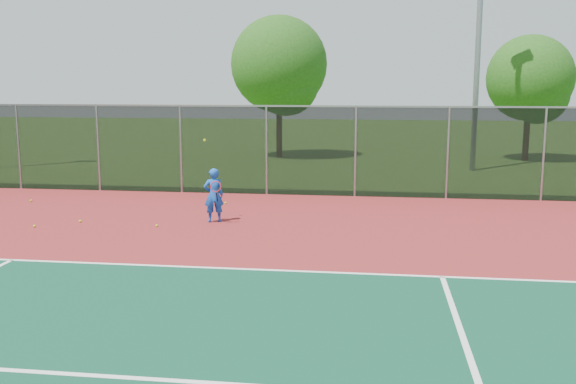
{
  "coord_description": "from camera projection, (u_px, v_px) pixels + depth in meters",
  "views": [
    {
      "loc": [
        0.64,
        -9.34,
        3.74
      ],
      "look_at": [
        -1.31,
        5.0,
        1.3
      ],
      "focal_mm": 40.0,
      "sensor_mm": 36.0,
      "label": 1
    }
  ],
  "objects": [
    {
      "name": "practice_ball_6",
      "position": [
        80.0,
        221.0,
        17.46
      ],
      "size": [
        0.07,
        0.07,
        0.07
      ],
      "primitive_type": "sphere",
      "color": "#B9D518",
      "rests_on": "court_apron"
    },
    {
      "name": "floodlight_n",
      "position": [
        480.0,
        15.0,
        27.07
      ],
      "size": [
        0.9,
        0.4,
        11.74
      ],
      "color": "gray",
      "rests_on": "ground"
    },
    {
      "name": "tree_back_left",
      "position": [
        281.0,
        69.0,
        32.42
      ],
      "size": [
        4.89,
        4.89,
        7.19
      ],
      "color": "#372514",
      "rests_on": "ground"
    },
    {
      "name": "practice_ball_0",
      "position": [
        226.0,
        203.0,
        20.15
      ],
      "size": [
        0.07,
        0.07,
        0.07
      ],
      "primitive_type": "sphere",
      "color": "#B9D518",
      "rests_on": "court_apron"
    },
    {
      "name": "ground",
      "position": [
        329.0,
        331.0,
        9.83
      ],
      "size": [
        120.0,
        120.0,
        0.0
      ],
      "primitive_type": "plane",
      "color": "#315B1A",
      "rests_on": "ground"
    },
    {
      "name": "practice_ball_1",
      "position": [
        31.0,
        201.0,
        20.53
      ],
      "size": [
        0.07,
        0.07,
        0.07
      ],
      "primitive_type": "sphere",
      "color": "#B9D518",
      "rests_on": "court_apron"
    },
    {
      "name": "fence_back",
      "position": [
        355.0,
        150.0,
        21.3
      ],
      "size": [
        30.0,
        0.06,
        3.03
      ],
      "color": "black",
      "rests_on": "court_apron"
    },
    {
      "name": "practice_ball_3",
      "position": [
        34.0,
        226.0,
        16.85
      ],
      "size": [
        0.07,
        0.07,
        0.07
      ],
      "primitive_type": "sphere",
      "color": "#B9D518",
      "rests_on": "court_apron"
    },
    {
      "name": "court_apron",
      "position": [
        337.0,
        289.0,
        11.79
      ],
      "size": [
        30.0,
        20.0,
        0.02
      ],
      "primitive_type": "cube",
      "color": "maroon",
      "rests_on": "ground"
    },
    {
      "name": "practice_ball_2",
      "position": [
        157.0,
        226.0,
        16.9
      ],
      "size": [
        0.07,
        0.07,
        0.07
      ],
      "primitive_type": "sphere",
      "color": "#B9D518",
      "rests_on": "court_apron"
    },
    {
      "name": "tree_back_mid",
      "position": [
        532.0,
        82.0,
        31.1
      ],
      "size": [
        4.17,
        4.17,
        6.12
      ],
      "color": "#372514",
      "rests_on": "ground"
    },
    {
      "name": "tennis_player",
      "position": [
        214.0,
        195.0,
        17.42
      ],
      "size": [
        0.63,
        0.68,
        2.26
      ],
      "color": "blue",
      "rests_on": "court_apron"
    }
  ]
}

